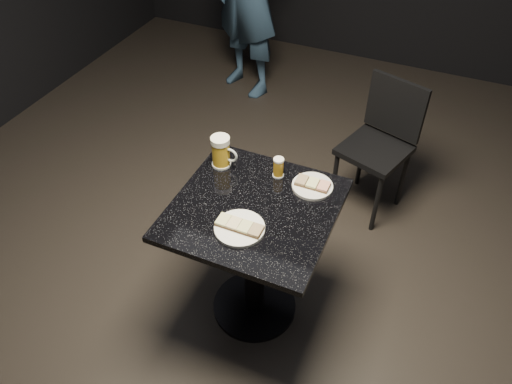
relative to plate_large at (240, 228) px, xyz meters
The scene contains 9 objects.
floor 0.77m from the plate_large, 89.71° to the left, with size 6.00×6.00×0.00m, color black.
plate_large is the anchor object (origin of this frame).
plate_small 0.42m from the plate_large, 62.54° to the left, with size 0.19×0.19×0.01m, color silver.
table 0.29m from the plate_large, 89.71° to the left, with size 0.70×0.70×0.75m.
beer_mug 0.44m from the plate_large, 126.15° to the left, with size 0.13×0.09×0.16m.
beer_tumbler 0.39m from the plate_large, 87.22° to the left, with size 0.05×0.05×0.10m.
chair 1.29m from the plate_large, 73.67° to the left, with size 0.46×0.46×0.85m.
canapes_on_plate_large 0.02m from the plate_large, ahead, with size 0.20×0.07×0.02m.
canapes_on_plate_small 0.42m from the plate_large, 62.54° to the left, with size 0.15×0.07×0.02m.
Camera 1 is at (0.63, -1.43, 2.27)m, focal length 35.00 mm.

